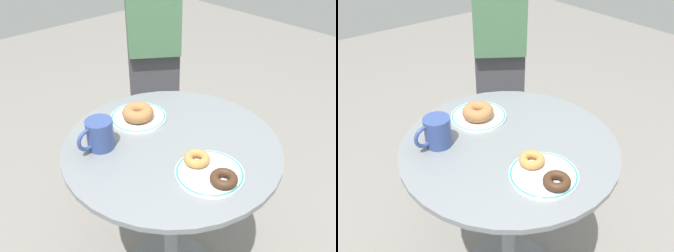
% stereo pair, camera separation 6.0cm
% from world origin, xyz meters
% --- Properties ---
extents(cafe_table, '(0.70, 0.70, 0.74)m').
position_xyz_m(cafe_table, '(0.00, 0.00, 0.48)').
color(cafe_table, slate).
rests_on(cafe_table, ground).
extents(plate_left, '(0.20, 0.20, 0.01)m').
position_xyz_m(plate_left, '(-0.18, 0.01, 0.75)').
color(plate_left, white).
rests_on(plate_left, cafe_table).
extents(plate_right, '(0.20, 0.20, 0.01)m').
position_xyz_m(plate_right, '(0.18, -0.02, 0.75)').
color(plate_right, white).
rests_on(plate_right, cafe_table).
extents(donut_cinnamon, '(0.14, 0.14, 0.04)m').
position_xyz_m(donut_cinnamon, '(-0.18, 0.00, 0.78)').
color(donut_cinnamon, '#A36B3D').
rests_on(donut_cinnamon, plate_left).
extents(donut_chocolate, '(0.11, 0.11, 0.03)m').
position_xyz_m(donut_chocolate, '(0.24, -0.03, 0.77)').
color(donut_chocolate, '#422819').
rests_on(donut_chocolate, plate_right).
extents(donut_old_fashioned, '(0.09, 0.09, 0.03)m').
position_xyz_m(donut_old_fashioned, '(0.13, -0.02, 0.77)').
color(donut_old_fashioned, '#BC7F42').
rests_on(donut_old_fashioned, plate_right).
extents(coffee_mug, '(0.09, 0.13, 0.10)m').
position_xyz_m(coffee_mug, '(-0.13, -0.18, 0.79)').
color(coffee_mug, '#334784').
rests_on(coffee_mug, cafe_table).
extents(person_figure, '(0.46, 0.41, 1.64)m').
position_xyz_m(person_figure, '(-0.56, 0.39, 0.80)').
color(person_figure, '#3D3D42').
rests_on(person_figure, ground).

